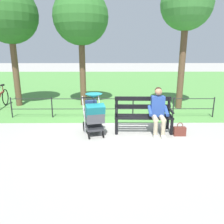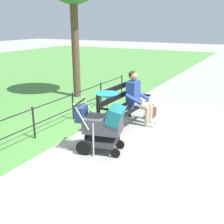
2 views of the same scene
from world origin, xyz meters
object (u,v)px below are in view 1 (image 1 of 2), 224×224
Objects in this scene: person_on_bench at (158,110)px; handbag at (180,131)px; tree_behind_fence at (81,18)px; tree_far_right at (187,5)px; park_bench at (143,113)px; bicycle at (1,99)px; tree_near_bench at (9,16)px; stroller at (94,114)px.

handbag is (-0.57, 0.18, -0.55)m from person_on_bench.
tree_far_right is at bearing 172.35° from tree_behind_fence.
bicycle is (5.23, -2.60, -0.16)m from park_bench.
tree_near_bench is at bearing -3.93° from tree_far_right.
park_bench is 5.84m from bicycle.
bicycle is (3.19, 0.46, -3.02)m from tree_behind_fence.
tree_behind_fence is (-2.64, -0.07, -0.06)m from tree_near_bench.
person_on_bench is 6.60m from tree_near_bench.
bicycle is at bearing 8.21° from tree_behind_fence.
tree_behind_fence is at bearing -171.79° from bicycle.
tree_far_right is (-6.45, 0.44, 0.29)m from tree_near_bench.
park_bench is 1.27× the size of person_on_bench.
stroller reaches higher than bicycle.
tree_far_right reaches higher than tree_near_bench.
tree_near_bench is 6.47m from tree_far_right.
stroller is at bearing 12.63° from park_bench.
tree_far_right reaches higher than bicycle.
tree_near_bench reaches higher than park_bench.
bicycle is at bearing -0.41° from tree_far_right.
tree_far_right reaches higher than tree_behind_fence.
tree_near_bench is 2.74× the size of bicycle.
bicycle is at bearing 35.49° from tree_near_bench.
tree_near_bench reaches higher than bicycle.
person_on_bench is 4.89m from tree_behind_fence.
tree_far_right is (-1.40, -2.78, 3.06)m from person_on_bench.
park_bench is 6.27m from tree_near_bench.
park_bench is 0.36× the size of tree_behind_fence.
person_on_bench is 0.27× the size of tree_far_right.
person_on_bench is 1.75m from stroller.
tree_behind_fence reaches higher than handbag.
bicycle is at bearing -37.01° from stroller.
person_on_bench is at bearing 147.49° from tree_near_bench.
handbag is 6.87m from bicycle.
tree_near_bench is at bearing -31.12° from handbag.
stroller is 5.28m from tree_far_right.
tree_behind_fence reaches higher than bicycle.
tree_behind_fence is 4.42m from bicycle.
tree_near_bench reaches higher than tree_behind_fence.
park_bench is 4.47m from tree_far_right.
tree_near_bench is (4.68, -3.00, 2.92)m from park_bench.
person_on_bench reaches higher than park_bench.
person_on_bench reaches higher than stroller.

